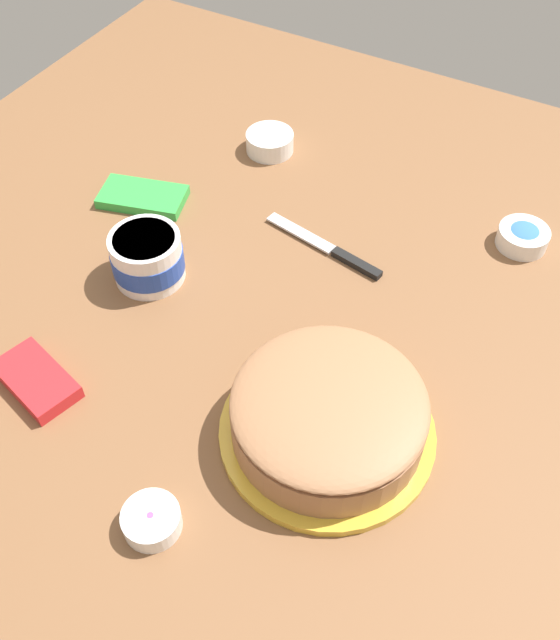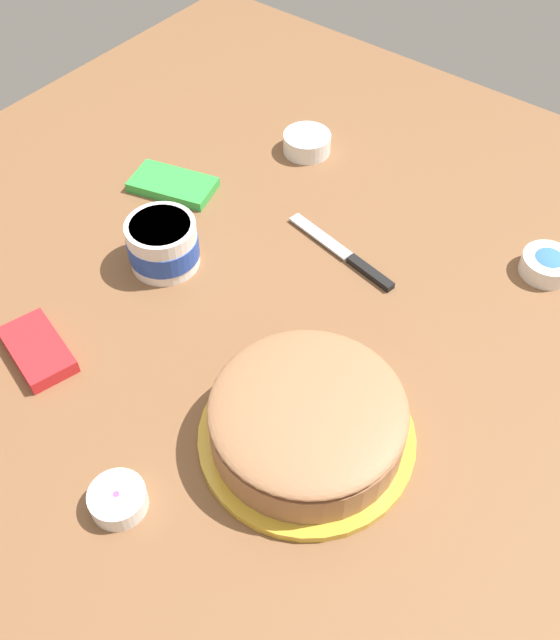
{
  "view_description": "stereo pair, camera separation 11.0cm",
  "coord_description": "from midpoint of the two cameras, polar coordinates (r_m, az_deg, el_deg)",
  "views": [
    {
      "loc": [
        0.43,
        -0.69,
        0.87
      ],
      "look_at": [
        0.08,
        -0.07,
        0.04
      ],
      "focal_mm": 40.28,
      "sensor_mm": 36.0,
      "label": 1
    },
    {
      "loc": [
        0.52,
        -0.63,
        0.87
      ],
      "look_at": [
        0.08,
        -0.07,
        0.04
      ],
      "focal_mm": 40.28,
      "sensor_mm": 36.0,
      "label": 2
    }
  ],
  "objects": [
    {
      "name": "candy_box_upper",
      "position": [
        1.14,
        -21.46,
        -4.63
      ],
      "size": [
        0.15,
        0.11,
        0.02
      ],
      "primitive_type": "cube",
      "rotation": [
        0.0,
        0.0,
        -0.28
      ],
      "color": "red",
      "rests_on": "ground_plane"
    },
    {
      "name": "sprinkle_bowl_rainbow",
      "position": [
        0.97,
        -13.52,
        -15.42
      ],
      "size": [
        0.08,
        0.08,
        0.03
      ],
      "color": "white",
      "rests_on": "ground_plane"
    },
    {
      "name": "spreading_knife",
      "position": [
        1.25,
        1.78,
        5.37
      ],
      "size": [
        0.24,
        0.06,
        0.01
      ],
      "color": "silver",
      "rests_on": "ground_plane"
    },
    {
      "name": "frosting_tub",
      "position": [
        1.21,
        -13.09,
        4.76
      ],
      "size": [
        0.12,
        0.12,
        0.09
      ],
      "color": "white",
      "rests_on": "ground_plane"
    },
    {
      "name": "ground_plane",
      "position": [
        1.19,
        -4.34,
        2.34
      ],
      "size": [
        1.54,
        1.54,
        0.0
      ],
      "primitive_type": "plane",
      "color": "brown"
    },
    {
      "name": "sprinkle_bowl_blue",
      "position": [
        1.3,
        16.48,
        6.27
      ],
      "size": [
        0.09,
        0.09,
        0.04
      ],
      "color": "white",
      "rests_on": "ground_plane"
    },
    {
      "name": "sprinkle_bowl_pink",
      "position": [
        1.46,
        -3.03,
        13.87
      ],
      "size": [
        0.09,
        0.09,
        0.04
      ],
      "color": "white",
      "rests_on": "ground_plane"
    },
    {
      "name": "frosted_cake",
      "position": [
        0.98,
        0.65,
        -7.92
      ],
      "size": [
        0.3,
        0.3,
        0.1
      ],
      "color": "gold",
      "rests_on": "ground_plane"
    },
    {
      "name": "candy_box_lower",
      "position": [
        1.38,
        -13.14,
        9.39
      ],
      "size": [
        0.17,
        0.12,
        0.02
      ],
      "primitive_type": "cube",
      "rotation": [
        0.0,
        0.0,
        0.28
      ],
      "color": "green",
      "rests_on": "ground_plane"
    }
  ]
}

